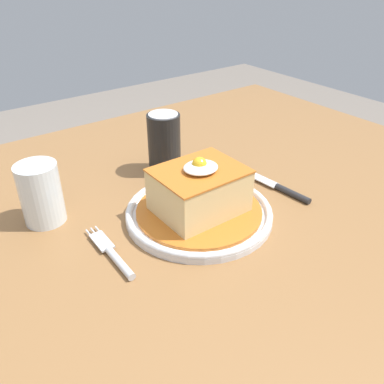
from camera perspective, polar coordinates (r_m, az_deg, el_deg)
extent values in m
cube|color=olive|center=(0.73, 0.17, -3.45)|extent=(1.27, 0.98, 0.04)
cylinder|color=olive|center=(1.50, 7.75, -0.76)|extent=(0.07, 0.07, 0.70)
cylinder|color=white|center=(0.69, 0.99, -3.17)|extent=(0.25, 0.25, 0.01)
torus|color=white|center=(0.69, 1.00, -2.66)|extent=(0.25, 0.25, 0.01)
cylinder|color=#C66B23|center=(0.69, 1.00, -2.62)|extent=(0.22, 0.22, 0.01)
cube|color=#E5C684|center=(0.67, 1.03, 0.18)|extent=(0.14, 0.11, 0.07)
cube|color=#C66B23|center=(0.65, 1.06, 3.04)|extent=(0.14, 0.11, 0.00)
ellipsoid|color=white|center=(0.64, 1.24, 3.51)|extent=(0.06, 0.05, 0.01)
sphere|color=yellow|center=(0.64, 1.07, 3.94)|extent=(0.02, 0.02, 0.02)
cylinder|color=silver|center=(0.60, -10.22, -9.87)|extent=(0.01, 0.08, 0.01)
cube|color=silver|center=(0.65, -12.80, -6.73)|extent=(0.02, 0.05, 0.00)
cylinder|color=silver|center=(0.67, -13.07, -5.40)|extent=(0.00, 0.03, 0.00)
cylinder|color=silver|center=(0.67, -13.69, -5.63)|extent=(0.00, 0.03, 0.00)
cylinder|color=silver|center=(0.66, -14.32, -5.85)|extent=(0.00, 0.03, 0.00)
cylinder|color=#262628|center=(0.77, 14.09, -0.23)|extent=(0.02, 0.08, 0.01)
cube|color=silver|center=(0.81, 9.42, 2.03)|extent=(0.03, 0.09, 0.00)
cylinder|color=black|center=(0.82, -3.97, 6.87)|extent=(0.07, 0.07, 0.12)
cylinder|color=silver|center=(0.79, -4.13, 10.96)|extent=(0.06, 0.06, 0.00)
cylinder|color=#3F2314|center=(0.72, -20.33, -1.84)|extent=(0.06, 0.06, 0.06)
cylinder|color=silver|center=(0.70, -20.67, -0.22)|extent=(0.07, 0.07, 0.10)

